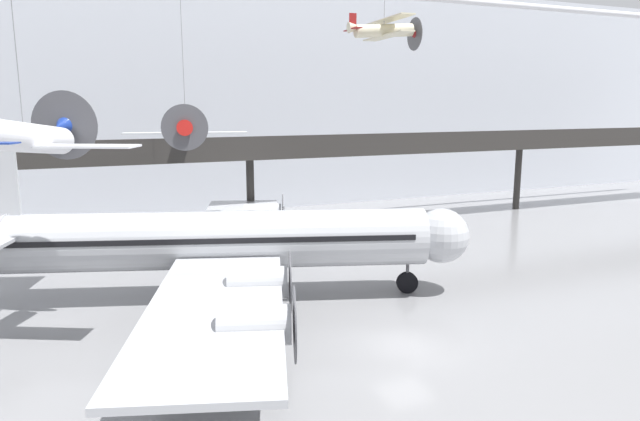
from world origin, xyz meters
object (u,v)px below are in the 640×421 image
(airliner_silver_main, at_px, (213,241))
(suspended_plane_white_twin, at_px, (24,138))
(suspended_plane_cream_biplane, at_px, (384,30))
(suspended_plane_silver_racer, at_px, (186,128))

(airliner_silver_main, distance_m, suspended_plane_white_twin, 11.96)
(airliner_silver_main, xyz_separation_m, suspended_plane_white_twin, (-9.09, -4.28, 6.49))
(airliner_silver_main, xyz_separation_m, suspended_plane_cream_biplane, (14.75, 6.40, 13.36))
(airliner_silver_main, height_order, suspended_plane_white_twin, suspended_plane_white_twin)
(airliner_silver_main, height_order, suspended_plane_silver_racer, suspended_plane_silver_racer)
(suspended_plane_silver_racer, height_order, suspended_plane_white_twin, suspended_plane_white_twin)
(suspended_plane_cream_biplane, bearing_deg, airliner_silver_main, -151.68)
(suspended_plane_white_twin, bearing_deg, airliner_silver_main, -38.31)
(suspended_plane_cream_biplane, distance_m, suspended_plane_white_twin, 27.01)
(suspended_plane_cream_biplane, height_order, suspended_plane_white_twin, suspended_plane_cream_biplane)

